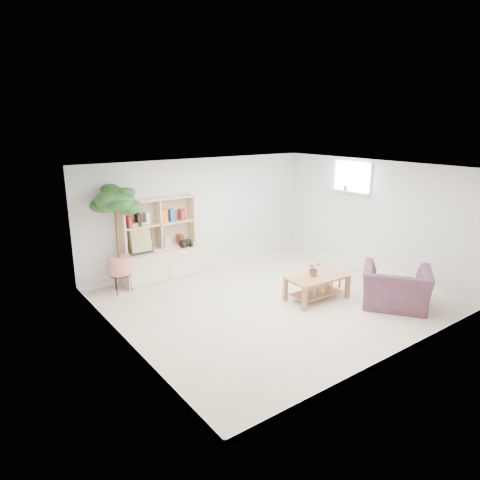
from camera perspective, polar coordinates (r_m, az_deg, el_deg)
floor at (r=7.85m, az=4.35°, el=-8.15°), size 5.50×5.00×0.01m
ceiling at (r=7.24m, az=4.74°, el=9.55°), size 5.50×5.00×0.01m
walls at (r=7.46m, az=4.54°, el=0.34°), size 5.51×5.01×2.40m
baseboard at (r=7.83m, az=4.36°, el=-7.81°), size 5.50×5.00×0.10m
window at (r=9.65m, az=14.79°, el=8.17°), size 0.10×0.98×0.68m
window_sill at (r=9.65m, az=14.43°, el=6.27°), size 0.14×1.00×0.04m
storage_unit at (r=8.81m, az=-10.44°, el=0.04°), size 1.67×0.56×1.67m
poster at (r=8.58m, az=-13.10°, el=0.25°), size 0.46×0.11×0.64m
toy_truck at (r=8.97m, az=-7.25°, el=-0.39°), size 0.32×0.23×0.16m
coffee_table at (r=7.95m, az=10.18°, el=-6.29°), size 1.14×0.67×0.45m
table_plant at (r=7.85m, az=9.80°, el=-3.76°), size 0.25×0.22×0.27m
floor_tree at (r=8.21m, az=-15.96°, el=-0.04°), size 0.94×0.94×2.06m
armchair at (r=7.93m, az=20.08°, el=-5.65°), size 1.43×1.46×0.82m
sill_plant at (r=9.71m, az=13.95°, el=7.13°), size 0.12×0.10×0.22m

